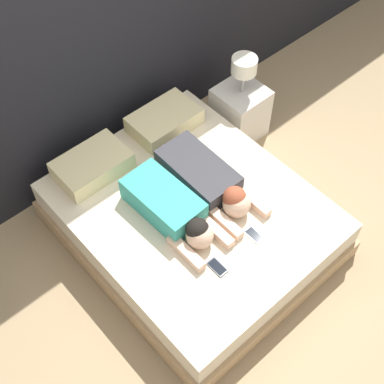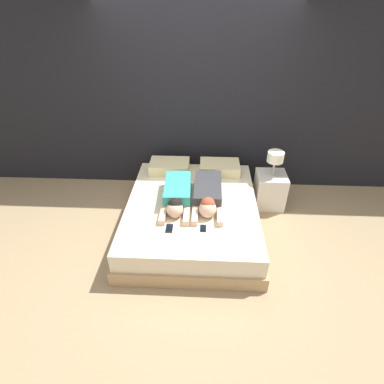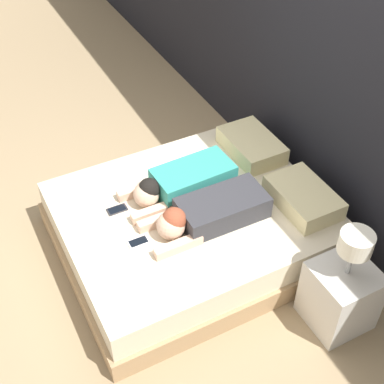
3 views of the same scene
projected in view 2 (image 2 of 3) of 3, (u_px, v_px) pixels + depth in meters
name	position (u px, v px, depth m)	size (l,w,h in m)	color
ground_plane	(192.00, 227.00, 3.95)	(12.00, 12.00, 0.00)	#9E8460
wall_back	(196.00, 102.00, 4.15)	(12.00, 0.06, 2.60)	black
bed	(192.00, 215.00, 3.84)	(1.66, 1.98, 0.41)	tan
pillow_head_left	(170.00, 166.00, 4.30)	(0.56, 0.37, 0.15)	beige
pillow_head_right	(220.00, 168.00, 4.27)	(0.56, 0.37, 0.15)	beige
person_left	(177.00, 195.00, 3.67)	(0.34, 0.88, 0.23)	teal
person_right	(208.00, 195.00, 3.67)	(0.36, 0.93, 0.24)	#333338
cell_phone_left	(169.00, 228.00, 3.30)	(0.08, 0.15, 0.01)	#2D2D33
cell_phone_right	(203.00, 229.00, 3.30)	(0.08, 0.15, 0.01)	silver
nightstand	(270.00, 187.00, 4.21)	(0.40, 0.40, 0.84)	beige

